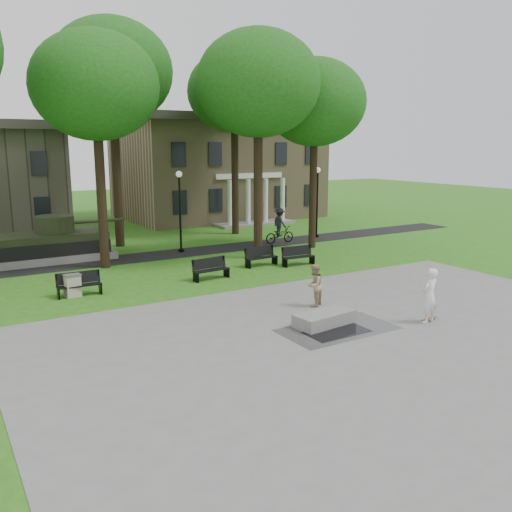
{
  "coord_description": "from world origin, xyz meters",
  "views": [
    {
      "loc": [
        -11.95,
        -16.79,
        6.19
      ],
      "look_at": [
        0.13,
        3.15,
        1.4
      ],
      "focal_mm": 38.0,
      "sensor_mm": 36.0,
      "label": 1
    }
  ],
  "objects": [
    {
      "name": "ground",
      "position": [
        0.0,
        0.0,
        0.0
      ],
      "size": [
        120.0,
        120.0,
        0.0
      ],
      "primitive_type": "plane",
      "color": "#266116",
      "rests_on": "ground"
    },
    {
      "name": "plaza",
      "position": [
        0.0,
        -5.0,
        0.01
      ],
      "size": [
        22.0,
        16.0,
        0.02
      ],
      "primitive_type": "cube",
      "color": "gray",
      "rests_on": "ground"
    },
    {
      "name": "footpath",
      "position": [
        0.0,
        12.0,
        0.01
      ],
      "size": [
        44.0,
        2.6,
        0.01
      ],
      "primitive_type": "cube",
      "color": "black",
      "rests_on": "ground"
    },
    {
      "name": "building_right",
      "position": [
        10.0,
        26.0,
        4.34
      ],
      "size": [
        17.0,
        12.0,
        8.6
      ],
      "color": "#9E8460",
      "rests_on": "ground"
    },
    {
      "name": "tree_1",
      "position": [
        -4.5,
        10.5,
        8.95
      ],
      "size": [
        6.2,
        6.2,
        11.63
      ],
      "color": "black",
      "rests_on": "ground"
    },
    {
      "name": "tree_2",
      "position": [
        3.5,
        8.5,
        9.32
      ],
      "size": [
        6.6,
        6.6,
        12.16
      ],
      "color": "black",
      "rests_on": "ground"
    },
    {
      "name": "tree_3",
      "position": [
        8.0,
        9.5,
        8.6
      ],
      "size": [
        6.0,
        6.0,
        11.19
      ],
      "color": "black",
      "rests_on": "ground"
    },
    {
      "name": "tree_4",
      "position": [
        -2.0,
        16.0,
        10.39
      ],
      "size": [
        7.2,
        7.2,
        13.5
      ],
      "color": "black",
      "rests_on": "ground"
    },
    {
      "name": "tree_5",
      "position": [
        6.5,
        16.5,
        9.67
      ],
      "size": [
        6.4,
        6.4,
        12.44
      ],
      "color": "black",
      "rests_on": "ground"
    },
    {
      "name": "lamp_mid",
      "position": [
        0.5,
        12.3,
        2.79
      ],
      "size": [
        0.36,
        0.36,
        4.73
      ],
      "color": "black",
      "rests_on": "ground"
    },
    {
      "name": "lamp_right",
      "position": [
        10.5,
        12.3,
        2.79
      ],
      "size": [
        0.36,
        0.36,
        4.73
      ],
      "color": "black",
      "rests_on": "ground"
    },
    {
      "name": "tank_monument",
      "position": [
        -6.46,
        14.0,
        0.86
      ],
      "size": [
        7.45,
        3.4,
        2.4
      ],
      "color": "gray",
      "rests_on": "ground"
    },
    {
      "name": "puddle",
      "position": [
        -0.65,
        -3.4,
        0.02
      ],
      "size": [
        2.2,
        1.2,
        0.0
      ],
      "primitive_type": "cube",
      "color": "black",
      "rests_on": "plaza"
    },
    {
      "name": "concrete_block",
      "position": [
        -0.54,
        -2.57,
        0.24
      ],
      "size": [
        2.3,
        1.24,
        0.45
      ],
      "primitive_type": "cube",
      "rotation": [
        0.0,
        0.0,
        0.11
      ],
      "color": "gray",
      "rests_on": "plaza"
    },
    {
      "name": "skateboard",
      "position": [
        2.97,
        -4.16,
        0.06
      ],
      "size": [
        0.8,
        0.35,
        0.07
      ],
      "primitive_type": "cube",
      "rotation": [
        0.0,
        0.0,
        0.2
      ],
      "color": "brown",
      "rests_on": "plaza"
    },
    {
      "name": "skateboarder",
      "position": [
        2.75,
        -4.29,
        1.01
      ],
      "size": [
        0.79,
        0.59,
        1.97
      ],
      "primitive_type": "imported",
      "rotation": [
        0.0,
        0.0,
        3.32
      ],
      "color": "white",
      "rests_on": "plaza"
    },
    {
      "name": "friend_watching",
      "position": [
        0.5,
        -0.59,
        0.86
      ],
      "size": [
        1.03,
        0.97,
        1.69
      ],
      "primitive_type": "imported",
      "rotation": [
        0.0,
        0.0,
        3.7
      ],
      "color": "tan",
      "rests_on": "plaza"
    },
    {
      "name": "cyclist",
      "position": [
        7.12,
        11.78,
        0.92
      ],
      "size": [
        2.07,
        1.17,
        2.26
      ],
      "rotation": [
        0.0,
        0.0,
        1.58
      ],
      "color": "black",
      "rests_on": "ground"
    },
    {
      "name": "park_bench_0",
      "position": [
        -6.95,
        5.77,
        0.52
      ],
      "size": [
        1.82,
        0.61,
        1.0
      ],
      "rotation": [
        0.0,
        0.0,
        -0.05
      ],
      "color": "black",
      "rests_on": "ground"
    },
    {
      "name": "park_bench_1",
      "position": [
        -0.97,
        5.47,
        0.52
      ],
      "size": [
        1.84,
        0.71,
        1.0
      ],
      "rotation": [
        0.0,
        0.0,
        0.11
      ],
      "color": "black",
      "rests_on": "ground"
    },
    {
      "name": "park_bench_2",
      "position": [
        2.55,
        6.68,
        0.52
      ],
      "size": [
        1.82,
        0.63,
        1.0
      ],
      "rotation": [
        0.0,
        0.0,
        0.06
      ],
      "color": "black",
      "rests_on": "ground"
    },
    {
      "name": "park_bench_3",
      "position": [
        4.3,
        5.83,
        0.52
      ],
      "size": [
        1.82,
        0.6,
        1.0
      ],
      "rotation": [
        0.0,
        0.0,
        -0.04
      ],
      "color": "black",
      "rests_on": "ground"
    },
    {
      "name": "trash_bin",
      "position": [
        -7.21,
        5.8,
        0.49
      ],
      "size": [
        0.73,
        0.73,
        0.96
      ],
      "rotation": [
        0.0,
        0.0,
        0.11
      ],
      "color": "#B4A994",
      "rests_on": "ground"
    }
  ]
}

